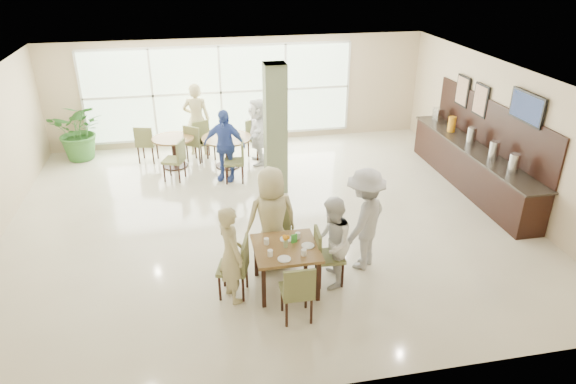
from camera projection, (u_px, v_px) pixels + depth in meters
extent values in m
plane|color=beige|center=(267.00, 216.00, 10.31)|extent=(10.00, 10.00, 0.00)
plane|color=white|center=(264.00, 78.00, 9.09)|extent=(10.00, 10.00, 0.00)
plane|color=beige|center=(239.00, 91.00, 13.67)|extent=(10.00, 0.00, 10.00)
plane|color=beige|center=(327.00, 296.00, 5.73)|extent=(10.00, 0.00, 10.00)
plane|color=beige|center=(505.00, 134.00, 10.57)|extent=(0.00, 9.00, 9.00)
plane|color=silver|center=(221.00, 92.00, 13.56)|extent=(7.00, 0.00, 7.00)
cube|color=#6A7652|center=(275.00, 130.00, 10.83)|extent=(0.45, 0.45, 2.80)
cube|color=brown|center=(286.00, 248.00, 7.88)|extent=(0.99, 0.99, 0.05)
cube|color=black|center=(264.00, 287.00, 7.60)|extent=(0.06, 0.06, 0.70)
cube|color=black|center=(318.00, 281.00, 7.75)|extent=(0.06, 0.06, 0.70)
cube|color=black|center=(256.00, 257.00, 8.34)|extent=(0.06, 0.06, 0.70)
cube|color=black|center=(306.00, 252.00, 8.48)|extent=(0.06, 0.06, 0.70)
cylinder|color=brown|center=(173.00, 138.00, 12.32)|extent=(1.00, 1.00, 0.04)
cylinder|color=black|center=(174.00, 153.00, 12.48)|extent=(0.10, 0.10, 0.71)
cylinder|color=black|center=(176.00, 166.00, 12.63)|extent=(0.60, 0.60, 0.03)
cylinder|color=brown|center=(227.00, 138.00, 12.34)|extent=(1.21, 1.21, 0.04)
cylinder|color=black|center=(227.00, 152.00, 12.50)|extent=(0.10, 0.10, 0.71)
cylinder|color=black|center=(228.00, 165.00, 12.65)|extent=(0.60, 0.60, 0.03)
cylinder|color=white|center=(270.00, 253.00, 7.62)|extent=(0.08, 0.08, 0.10)
cylinder|color=white|center=(266.00, 241.00, 7.92)|extent=(0.08, 0.08, 0.10)
cylinder|color=white|center=(298.00, 236.00, 8.08)|extent=(0.08, 0.08, 0.10)
cylinder|color=white|center=(304.00, 252.00, 7.64)|extent=(0.08, 0.08, 0.10)
cylinder|color=white|center=(284.00, 259.00, 7.56)|extent=(0.20, 0.20, 0.01)
cylinder|color=white|center=(286.00, 239.00, 8.07)|extent=(0.20, 0.20, 0.01)
cylinder|color=white|center=(308.00, 246.00, 7.89)|extent=(0.20, 0.20, 0.01)
cylinder|color=#99B27F|center=(286.00, 244.00, 7.84)|extent=(0.07, 0.07, 0.12)
sphere|color=orange|center=(288.00, 237.00, 7.80)|extent=(0.07, 0.07, 0.07)
sphere|color=orange|center=(285.00, 237.00, 7.81)|extent=(0.07, 0.07, 0.07)
sphere|color=orange|center=(285.00, 238.00, 7.77)|extent=(0.07, 0.07, 0.07)
cube|color=green|center=(294.00, 239.00, 7.95)|extent=(0.10, 0.05, 0.15)
cube|color=black|center=(471.00, 169.00, 11.37)|extent=(0.60, 4.60, 0.90)
cube|color=black|center=(475.00, 149.00, 11.17)|extent=(0.64, 4.70, 0.04)
cube|color=black|center=(491.00, 125.00, 10.98)|extent=(0.04, 4.60, 1.00)
cylinder|color=silver|center=(514.00, 164.00, 9.83)|extent=(0.20, 0.20, 0.40)
cylinder|color=silver|center=(494.00, 151.00, 10.45)|extent=(0.20, 0.20, 0.40)
cylinder|color=silver|center=(471.00, 136.00, 11.25)|extent=(0.20, 0.20, 0.40)
cylinder|color=orange|center=(452.00, 124.00, 12.05)|extent=(0.18, 0.18, 0.36)
cube|color=silver|center=(438.00, 115.00, 12.67)|extent=(0.18, 0.30, 0.36)
cube|color=black|center=(527.00, 107.00, 9.70)|extent=(0.06, 1.00, 0.58)
cube|color=#7F99CC|center=(526.00, 108.00, 9.70)|extent=(0.01, 0.92, 0.50)
cube|color=black|center=(481.00, 100.00, 11.25)|extent=(0.04, 0.55, 0.70)
cube|color=#975437|center=(480.00, 100.00, 11.24)|extent=(0.01, 0.47, 0.62)
cube|color=black|center=(463.00, 91.00, 11.95)|extent=(0.04, 0.55, 0.70)
cube|color=#975437|center=(462.00, 91.00, 11.95)|extent=(0.01, 0.47, 0.62)
imported|color=#35702D|center=(80.00, 131.00, 12.78)|extent=(1.50, 1.50, 1.48)
imported|color=tan|center=(231.00, 254.00, 7.62)|extent=(0.54, 0.67, 1.57)
imported|color=tan|center=(272.00, 219.00, 8.39)|extent=(0.93, 0.59, 1.78)
imported|color=white|center=(332.00, 243.00, 7.96)|extent=(0.75, 0.86, 1.51)
imported|color=#ACACAF|center=(364.00, 219.00, 8.38)|extent=(1.27, 1.27, 1.77)
imported|color=#3A55AF|center=(224.00, 145.00, 11.60)|extent=(1.12, 0.90, 1.67)
imported|color=white|center=(258.00, 131.00, 12.51)|extent=(0.76, 1.56, 1.64)
imported|color=tan|center=(197.00, 119.00, 12.99)|extent=(0.74, 0.55, 1.86)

